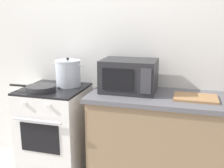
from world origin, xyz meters
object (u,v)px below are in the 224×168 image
object	(u,v)px
stove	(56,131)
microwave	(129,76)
frying_pan	(41,88)
cutting_board	(195,98)
stock_pot	(68,73)

from	to	relation	value
stove	microwave	size ratio (longest dim) A/B	1.84
frying_pan	cutting_board	xyz separation A→B (m)	(1.40, 0.13, -0.02)
stove	stock_pot	xyz separation A→B (m)	(0.11, 0.12, 0.59)
stove	stock_pot	size ratio (longest dim) A/B	2.74
stock_pot	cutting_board	size ratio (longest dim) A/B	0.93
frying_pan	cutting_board	bearing A→B (deg)	5.13
stove	cutting_board	size ratio (longest dim) A/B	2.56
stove	stock_pot	bearing A→B (deg)	46.74
stove	frying_pan	size ratio (longest dim) A/B	1.93
stock_pot	frying_pan	bearing A→B (deg)	-125.87
stock_pot	microwave	size ratio (longest dim) A/B	0.67
frying_pan	microwave	size ratio (longest dim) A/B	0.96
stove	stock_pot	world-z (taller)	stock_pot
stock_pot	frying_pan	size ratio (longest dim) A/B	0.70
stove	microwave	xyz separation A→B (m)	(0.74, 0.08, 0.61)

